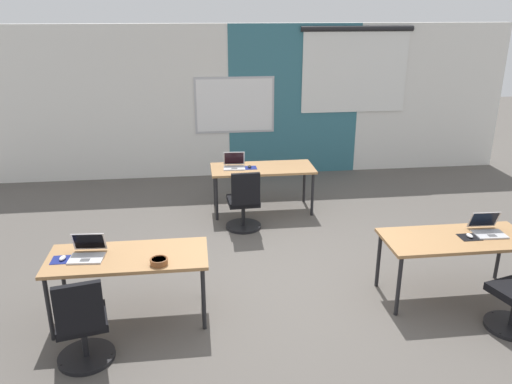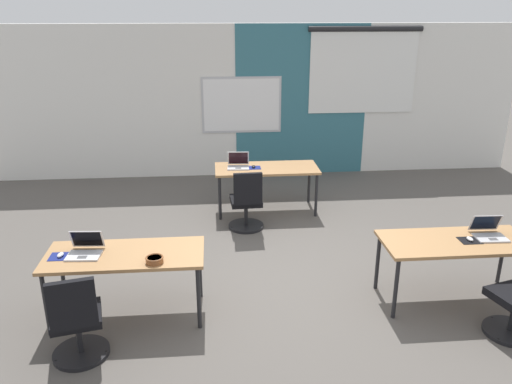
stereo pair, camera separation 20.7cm
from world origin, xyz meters
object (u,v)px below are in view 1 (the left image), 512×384
object	(u,v)px
desk_near_left	(128,261)
laptop_near_left_end	(87,252)
desk_near_right	(456,242)
laptop_far_left	(234,164)
desk_far_center	(262,171)
mouse_near_left_end	(63,258)
snack_bowl	(159,261)
mouse_near_right_end	(470,236)
chair_near_left_end	(83,328)
laptop_near_right_end	(488,229)
mouse_far_left	(250,167)
chair_far_left	(244,205)

from	to	relation	value
desk_near_left	laptop_near_left_end	size ratio (longest dim) A/B	4.57
desk_near_right	laptop_far_left	xyz separation A→B (m)	(-2.19, 2.84, 0.11)
desk_near_right	desk_far_center	size ratio (longest dim) A/B	1.00
desk_near_left	mouse_near_left_end	bearing A→B (deg)	-178.25
desk_near_left	snack_bowl	bearing A→B (deg)	-34.97
desk_far_center	mouse_near_right_end	size ratio (longest dim) A/B	15.93
chair_near_left_end	snack_bowl	distance (m)	0.91
mouse_near_left_end	snack_bowl	world-z (taller)	snack_bowl
desk_near_right	mouse_near_right_end	size ratio (longest dim) A/B	15.93
laptop_near_right_end	chair_near_left_end	world-z (taller)	laptop_near_right_end
mouse_far_left	chair_far_left	xyz separation A→B (m)	(-0.16, -0.70, -0.36)
desk_near_left	laptop_far_left	size ratio (longest dim) A/B	4.60
desk_far_center	chair_near_left_end	world-z (taller)	chair_near_left_end
snack_bowl	laptop_far_left	bearing A→B (deg)	72.17
desk_far_center	laptop_near_right_end	world-z (taller)	laptop_near_right_end
mouse_near_left_end	chair_near_left_end	bearing A→B (deg)	-67.88
desk_near_right	chair_far_left	distance (m)	2.99
laptop_near_left_end	mouse_near_left_end	distance (m)	0.24
mouse_far_left	desk_near_right	bearing A→B (deg)	-55.04
desk_far_center	laptop_near_left_end	world-z (taller)	laptop_near_left_end
chair_far_left	mouse_near_right_end	xyz separation A→B (m)	(2.25, -2.11, 0.36)
desk_near_right	chair_far_left	bearing A→B (deg)	135.30
chair_far_left	mouse_near_right_end	world-z (taller)	chair_far_left
mouse_far_left	chair_near_left_end	distance (m)	4.00
desk_near_left	laptop_far_left	distance (m)	3.13
chair_near_left_end	laptop_far_left	bearing A→B (deg)	-127.63
desk_near_left	chair_near_left_end	bearing A→B (deg)	-116.02
desk_near_left	desk_near_right	world-z (taller)	same
chair_far_left	snack_bowl	world-z (taller)	chair_far_left
desk_near_left	mouse_near_right_end	xyz separation A→B (m)	(3.64, -0.02, 0.08)
snack_bowl	desk_near_right	bearing A→B (deg)	4.10
snack_bowl	chair_near_left_end	bearing A→B (deg)	-144.35
laptop_far_left	mouse_near_left_end	bearing A→B (deg)	-120.43
mouse_near_right_end	chair_near_left_end	bearing A→B (deg)	-170.16
chair_far_left	chair_near_left_end	size ratio (longest dim) A/B	1.00
laptop_near_left_end	chair_near_left_end	world-z (taller)	laptop_near_left_end
mouse_near_right_end	laptop_near_left_end	xyz separation A→B (m)	(-4.03, 0.04, 0.03)
chair_near_left_end	laptop_near_left_end	bearing A→B (deg)	-98.93
chair_far_left	laptop_near_right_end	bearing A→B (deg)	137.96
laptop_near_left_end	mouse_near_left_end	bearing A→B (deg)	-166.63
mouse_near_left_end	chair_near_left_end	distance (m)	0.83
laptop_near_left_end	chair_near_left_end	size ratio (longest dim) A/B	0.38
laptop_near_right_end	snack_bowl	xyz separation A→B (m)	(-3.56, -0.29, -0.01)
laptop_near_right_end	mouse_near_right_end	bearing A→B (deg)	-159.52
desk_near_left	snack_bowl	world-z (taller)	snack_bowl
laptop_far_left	chair_near_left_end	size ratio (longest dim) A/B	0.38
mouse_near_right_end	laptop_near_left_end	size ratio (longest dim) A/B	0.29
desk_near_right	mouse_near_right_end	distance (m)	0.16
snack_bowl	mouse_near_left_end	bearing A→B (deg)	167.65
chair_far_left	chair_near_left_end	bearing A→B (deg)	55.27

